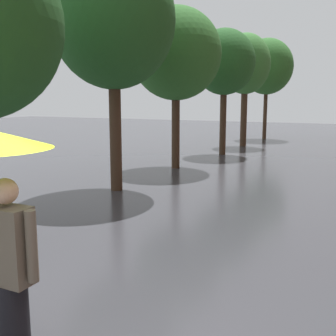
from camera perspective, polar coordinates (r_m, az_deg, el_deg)
The scene contains 5 objects.
street_tree_1 at distance 10.65m, azimuth -7.70°, elevation 19.80°, with size 3.07×3.07×5.95m.
street_tree_2 at distance 13.93m, azimuth 1.11°, elevation 15.65°, with size 3.00×3.00×5.34m.
street_tree_3 at distance 17.58m, azimuth 7.89°, elevation 14.42°, with size 2.55×2.55×5.22m.
street_tree_4 at distance 20.89m, azimuth 10.78°, elevation 14.04°, with size 2.44×2.44×5.52m.
street_tree_5 at distance 25.01m, azimuth 13.69°, elevation 13.62°, with size 3.00×3.00×5.82m.
Camera 1 is at (2.48, -2.26, 2.34)m, focal length 43.51 mm.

